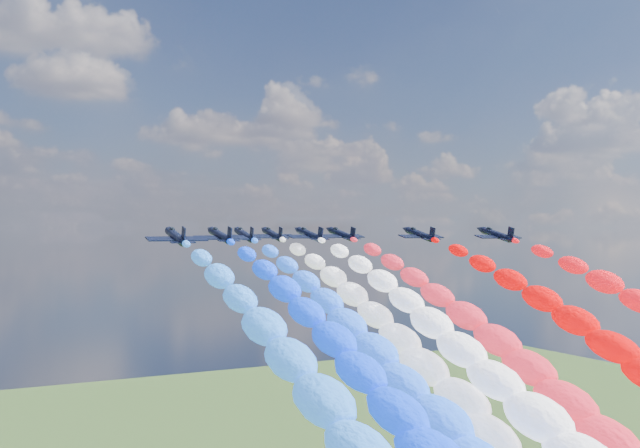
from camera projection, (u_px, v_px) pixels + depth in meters
jet_0 at (176, 236)px, 116.81m from camera, size 9.60×12.88×5.14m
jet_1 at (220, 235)px, 131.72m from camera, size 9.38×12.73×5.14m
trail_1 at (377, 421)px, 86.37m from camera, size 7.14×99.04×45.99m
jet_2 at (244, 235)px, 147.04m from camera, size 9.80×13.03×5.14m
trail_2 at (388, 392)px, 101.69m from camera, size 7.14×99.04×45.99m
jet_3 at (309, 234)px, 148.48m from camera, size 9.69×12.95×5.14m
trail_3 at (480, 389)px, 103.13m from camera, size 7.14×99.04×45.99m
jet_4 at (272, 234)px, 158.92m from camera, size 9.49×12.81×5.14m
trail_4 at (413, 375)px, 113.57m from camera, size 7.14×99.04×45.99m
jet_5 at (341, 234)px, 157.35m from camera, size 9.80×13.03×5.14m
trail_5 at (512, 377)px, 112.00m from camera, size 7.14×99.04×45.99m
jet_6 at (420, 234)px, 151.27m from camera, size 9.31×12.68×5.14m
trail_6 at (633, 385)px, 105.92m from camera, size 7.14×99.04×45.99m
jet_7 at (496, 235)px, 145.97m from camera, size 9.80×13.03×5.14m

